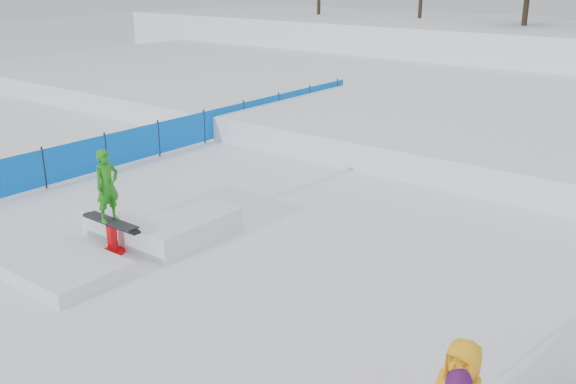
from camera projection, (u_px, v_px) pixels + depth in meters
The scene contains 4 objects.
ground at pixel (201, 270), 11.97m from camera, with size 120.00×120.00×0.00m, color white.
snow_midrise at pixel (510, 109), 23.74m from camera, with size 50.00×18.00×0.80m, color white.
safety_fence at pixel (204, 127), 20.48m from camera, with size 0.05×16.00×1.10m.
jib_rail_feature at pixel (136, 230), 13.02m from camera, with size 2.60×4.40×2.11m.
Camera 1 is at (7.95, -7.52, 5.32)m, focal length 40.00 mm.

